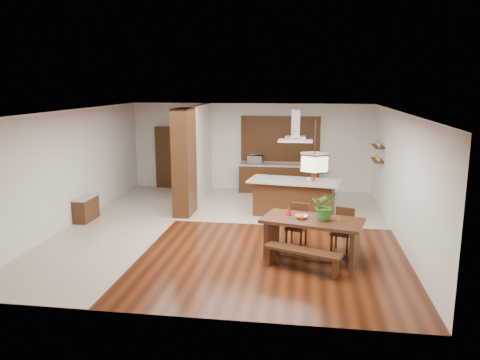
% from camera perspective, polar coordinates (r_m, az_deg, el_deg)
% --- Properties ---
extents(room_shell, '(9.00, 9.04, 2.92)m').
position_cam_1_polar(room_shell, '(11.20, -1.52, 4.12)').
color(room_shell, black).
rests_on(room_shell, ground).
extents(tile_hallway, '(2.50, 9.00, 0.01)m').
position_cam_1_polar(tile_hallway, '(12.39, -14.16, -5.24)').
color(tile_hallway, beige).
rests_on(tile_hallway, ground).
extents(tile_kitchen, '(5.50, 4.00, 0.01)m').
position_cam_1_polar(tile_kitchen, '(13.91, 5.36, -3.08)').
color(tile_kitchen, beige).
rests_on(tile_kitchen, ground).
extents(soffit_band, '(8.00, 9.00, 0.02)m').
position_cam_1_polar(soffit_band, '(11.12, -1.55, 8.32)').
color(soffit_band, '#412310').
rests_on(soffit_band, room_shell).
extents(partition_pier, '(0.45, 1.00, 2.90)m').
position_cam_1_polar(partition_pier, '(12.75, -6.81, 2.18)').
color(partition_pier, black).
rests_on(partition_pier, ground).
extents(partition_stub, '(0.18, 2.40, 2.90)m').
position_cam_1_polar(partition_stub, '(14.76, -4.71, 3.51)').
color(partition_stub, silver).
rests_on(partition_stub, ground).
extents(hallway_console, '(0.37, 0.88, 0.63)m').
position_cam_1_polar(hallway_console, '(12.92, -18.25, -3.36)').
color(hallway_console, black).
rests_on(hallway_console, ground).
extents(hallway_doorway, '(1.10, 0.20, 2.10)m').
position_cam_1_polar(hallway_doorway, '(16.20, -8.31, 2.72)').
color(hallway_doorway, black).
rests_on(hallway_doorway, ground).
extents(rear_counter, '(2.60, 0.62, 0.95)m').
position_cam_1_polar(rear_counter, '(15.47, 4.79, 0.22)').
color(rear_counter, black).
rests_on(rear_counter, ground).
extents(kitchen_window, '(2.60, 0.08, 1.50)m').
position_cam_1_polar(kitchen_window, '(15.53, 4.93, 5.02)').
color(kitchen_window, '#A16230').
rests_on(kitchen_window, room_shell).
extents(shelf_lower, '(0.26, 0.90, 0.04)m').
position_cam_1_polar(shelf_lower, '(13.85, 16.39, 2.33)').
color(shelf_lower, black).
rests_on(shelf_lower, room_shell).
extents(shelf_upper, '(0.26, 0.90, 0.04)m').
position_cam_1_polar(shelf_upper, '(13.80, 16.48, 3.97)').
color(shelf_upper, black).
rests_on(shelf_upper, room_shell).
extents(dining_table, '(2.19, 1.47, 0.83)m').
position_cam_1_polar(dining_table, '(9.71, 8.79, -5.98)').
color(dining_table, black).
rests_on(dining_table, ground).
extents(dining_bench, '(1.53, 0.88, 0.43)m').
position_cam_1_polar(dining_bench, '(9.18, 7.60, -9.65)').
color(dining_bench, black).
rests_on(dining_bench, ground).
extents(dining_chair_left, '(0.52, 0.52, 0.94)m').
position_cam_1_polar(dining_chair_left, '(10.43, 6.90, -5.50)').
color(dining_chair_left, black).
rests_on(dining_chair_left, ground).
extents(dining_chair_right, '(0.53, 0.53, 0.94)m').
position_cam_1_polar(dining_chair_right, '(10.22, 12.34, -6.05)').
color(dining_chair_right, black).
rests_on(dining_chair_right, ground).
extents(pendant_lantern, '(0.64, 0.64, 1.31)m').
position_cam_1_polar(pendant_lantern, '(9.35, 9.10, 3.60)').
color(pendant_lantern, '#FFF5C3').
rests_on(pendant_lantern, room_shell).
extents(foliage_plant, '(0.57, 0.51, 0.60)m').
position_cam_1_polar(foliage_plant, '(9.55, 10.37, -3.08)').
color(foliage_plant, '#2C7025').
rests_on(foliage_plant, dining_table).
extents(fruit_bowl, '(0.28, 0.28, 0.06)m').
position_cam_1_polar(fruit_bowl, '(9.66, 7.51, -4.46)').
color(fruit_bowl, beige).
rests_on(fruit_bowl, dining_table).
extents(napkin_cone, '(0.15, 0.15, 0.21)m').
position_cam_1_polar(napkin_cone, '(9.82, 5.94, -3.71)').
color(napkin_cone, '#B00C19').
rests_on(napkin_cone, dining_table).
extents(gold_ornament, '(0.09, 0.09, 0.11)m').
position_cam_1_polar(gold_ornament, '(9.45, 11.91, -4.85)').
color(gold_ornament, gold).
rests_on(gold_ornament, dining_table).
extents(kitchen_island, '(2.55, 1.41, 1.00)m').
position_cam_1_polar(kitchen_island, '(12.76, 6.60, -2.11)').
color(kitchen_island, black).
rests_on(kitchen_island, ground).
extents(range_hood, '(0.90, 0.55, 0.87)m').
position_cam_1_polar(range_hood, '(12.45, 6.81, 6.66)').
color(range_hood, silver).
rests_on(range_hood, room_shell).
extents(island_cup, '(0.12, 0.12, 0.09)m').
position_cam_1_polar(island_cup, '(12.52, 8.38, 0.08)').
color(island_cup, silver).
rests_on(island_cup, kitchen_island).
extents(microwave, '(0.51, 0.37, 0.27)m').
position_cam_1_polar(microwave, '(15.44, 1.87, 2.53)').
color(microwave, silver).
rests_on(microwave, rear_counter).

